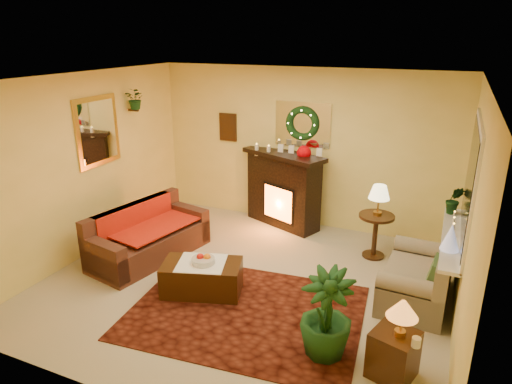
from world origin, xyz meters
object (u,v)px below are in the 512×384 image
at_px(loveseat, 418,268).
at_px(fireplace, 283,193).
at_px(sofa, 149,230).
at_px(side_table_round, 375,236).
at_px(end_table_square, 394,352).
at_px(coffee_table, 202,277).

bearing_deg(loveseat, fireplace, 149.49).
distance_m(sofa, loveseat, 3.66).
relative_size(sofa, side_table_round, 2.70).
distance_m(sofa, end_table_square, 3.74).
xyz_separation_m(sofa, end_table_square, (3.57, -1.11, -0.16)).
distance_m(loveseat, coffee_table, 2.64).
bearing_deg(side_table_round, fireplace, 159.86).
height_order(loveseat, side_table_round, loveseat).
bearing_deg(side_table_round, loveseat, -54.65).
relative_size(sofa, fireplace, 1.36).
height_order(loveseat, end_table_square, loveseat).
relative_size(loveseat, end_table_square, 2.69).
distance_m(side_table_round, end_table_square, 2.50).
distance_m(end_table_square, coffee_table, 2.46).
height_order(sofa, side_table_round, sofa).
bearing_deg(coffee_table, end_table_square, -30.96).
xyz_separation_m(side_table_round, coffee_table, (-1.80, -1.86, -0.12)).
relative_size(fireplace, coffee_table, 1.34).
relative_size(side_table_round, coffee_table, 0.68).
bearing_deg(end_table_square, coffee_table, 166.63).
distance_m(loveseat, side_table_round, 1.15).
relative_size(sofa, loveseat, 1.38).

